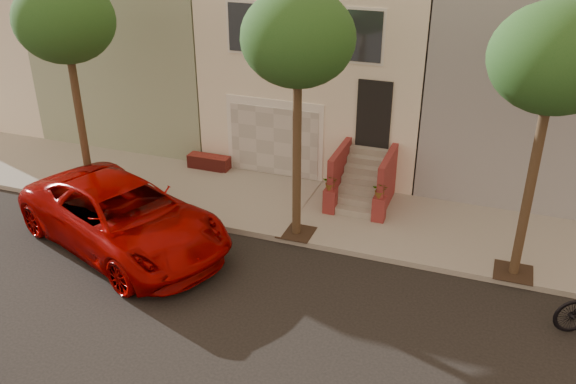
% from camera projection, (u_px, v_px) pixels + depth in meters
% --- Properties ---
extents(ground, '(90.00, 90.00, 0.00)m').
position_uv_depth(ground, '(194.00, 315.00, 13.25)').
color(ground, black).
rests_on(ground, ground).
extents(sidewalk, '(40.00, 3.70, 0.15)m').
position_uv_depth(sidewalk, '(281.00, 206.00, 17.72)').
color(sidewalk, '#9B998D').
rests_on(sidewalk, ground).
extents(house_row, '(33.10, 11.70, 7.00)m').
position_uv_depth(house_row, '(340.00, 42.00, 21.05)').
color(house_row, silver).
rests_on(house_row, sidewalk).
extents(tree_left, '(2.70, 2.57, 6.30)m').
position_uv_depth(tree_left, '(65.00, 21.00, 15.90)').
color(tree_left, '#2D2116').
rests_on(tree_left, sidewalk).
extents(tree_mid, '(2.70, 2.57, 6.30)m').
position_uv_depth(tree_mid, '(298.00, 40.00, 13.89)').
color(tree_mid, '#2D2116').
rests_on(tree_mid, sidewalk).
extents(tree_right, '(2.70, 2.57, 6.30)m').
position_uv_depth(tree_right, '(555.00, 60.00, 12.19)').
color(tree_right, '#2D2116').
rests_on(tree_right, sidewalk).
extents(pickup_truck, '(6.87, 4.98, 1.74)m').
position_uv_depth(pickup_truck, '(123.00, 216.00, 15.46)').
color(pickup_truck, '#8E0100').
rests_on(pickup_truck, ground).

